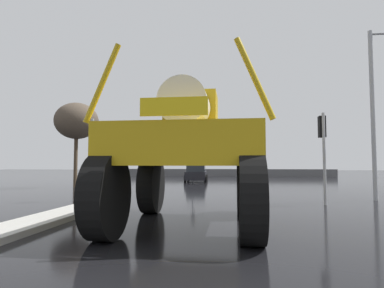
{
  "coord_description": "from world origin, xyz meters",
  "views": [
    {
      "loc": [
        0.77,
        -1.57,
        1.58
      ],
      "look_at": [
        -0.78,
        10.28,
        2.31
      ],
      "focal_mm": 29.79,
      "sensor_mm": 36.0,
      "label": 1
    }
  ],
  "objects_px": {
    "traffic_signal_near_left": "(94,141)",
    "streetlight_near_right": "(376,104)",
    "oversize_sprayer": "(189,153)",
    "traffic_signal_near_right": "(323,138)",
    "traffic_signal_far_left": "(193,152)",
    "sedan_ahead": "(196,173)",
    "bare_tree_left": "(77,121)"
  },
  "relations": [
    {
      "from": "traffic_signal_near_right",
      "to": "traffic_signal_far_left",
      "type": "xyz_separation_m",
      "value": [
        -7.02,
        15.0,
        0.05
      ]
    },
    {
      "from": "oversize_sprayer",
      "to": "traffic_signal_near_left",
      "type": "xyz_separation_m",
      "value": [
        -4.79,
        4.76,
        0.69
      ]
    },
    {
      "from": "oversize_sprayer",
      "to": "sedan_ahead",
      "type": "distance_m",
      "value": 20.01
    },
    {
      "from": "oversize_sprayer",
      "to": "sedan_ahead",
      "type": "height_order",
      "value": "oversize_sprayer"
    },
    {
      "from": "traffic_signal_near_left",
      "to": "traffic_signal_far_left",
      "type": "xyz_separation_m",
      "value": [
        2.36,
        15.0,
        0.1
      ]
    },
    {
      "from": "sedan_ahead",
      "to": "traffic_signal_far_left",
      "type": "xyz_separation_m",
      "value": [
        -0.29,
        -0.1,
        1.92
      ]
    },
    {
      "from": "sedan_ahead",
      "to": "traffic_signal_near_left",
      "type": "height_order",
      "value": "traffic_signal_near_left"
    },
    {
      "from": "sedan_ahead",
      "to": "traffic_signal_near_right",
      "type": "xyz_separation_m",
      "value": [
        6.73,
        -15.11,
        1.87
      ]
    },
    {
      "from": "traffic_signal_near_left",
      "to": "traffic_signal_near_right",
      "type": "distance_m",
      "value": 9.38
    },
    {
      "from": "traffic_signal_far_left",
      "to": "streetlight_near_right",
      "type": "bearing_deg",
      "value": -53.9
    },
    {
      "from": "traffic_signal_near_right",
      "to": "bare_tree_left",
      "type": "height_order",
      "value": "bare_tree_left"
    },
    {
      "from": "oversize_sprayer",
      "to": "traffic_signal_near_right",
      "type": "xyz_separation_m",
      "value": [
        4.59,
        4.76,
        0.74
      ]
    },
    {
      "from": "oversize_sprayer",
      "to": "traffic_signal_near_right",
      "type": "height_order",
      "value": "oversize_sprayer"
    },
    {
      "from": "traffic_signal_near_right",
      "to": "bare_tree_left",
      "type": "distance_m",
      "value": 15.64
    },
    {
      "from": "sedan_ahead",
      "to": "traffic_signal_near_right",
      "type": "height_order",
      "value": "traffic_signal_near_right"
    },
    {
      "from": "streetlight_near_right",
      "to": "traffic_signal_far_left",
      "type": "bearing_deg",
      "value": 126.1
    },
    {
      "from": "oversize_sprayer",
      "to": "streetlight_near_right",
      "type": "distance_m",
      "value": 9.99
    },
    {
      "from": "sedan_ahead",
      "to": "traffic_signal_near_right",
      "type": "bearing_deg",
      "value": -158.62
    },
    {
      "from": "oversize_sprayer",
      "to": "streetlight_near_right",
      "type": "xyz_separation_m",
      "value": [
        7.3,
        6.41,
        2.31
      ]
    },
    {
      "from": "oversize_sprayer",
      "to": "traffic_signal_near_right",
      "type": "relative_size",
      "value": 1.55
    },
    {
      "from": "traffic_signal_near_left",
      "to": "streetlight_near_right",
      "type": "bearing_deg",
      "value": 7.81
    },
    {
      "from": "oversize_sprayer",
      "to": "traffic_signal_near_left",
      "type": "distance_m",
      "value": 6.78
    },
    {
      "from": "traffic_signal_near_left",
      "to": "traffic_signal_far_left",
      "type": "height_order",
      "value": "traffic_signal_far_left"
    },
    {
      "from": "traffic_signal_far_left",
      "to": "streetlight_near_right",
      "type": "xyz_separation_m",
      "value": [
        9.73,
        -13.34,
        1.52
      ]
    },
    {
      "from": "oversize_sprayer",
      "to": "traffic_signal_far_left",
      "type": "bearing_deg",
      "value": 6.98
    },
    {
      "from": "bare_tree_left",
      "to": "traffic_signal_far_left",
      "type": "bearing_deg",
      "value": 49.41
    },
    {
      "from": "traffic_signal_near_left",
      "to": "streetlight_near_right",
      "type": "xyz_separation_m",
      "value": [
        12.08,
        1.66,
        1.62
      ]
    },
    {
      "from": "traffic_signal_near_right",
      "to": "oversize_sprayer",
      "type": "bearing_deg",
      "value": -134.0
    },
    {
      "from": "sedan_ahead",
      "to": "traffic_signal_near_left",
      "type": "distance_m",
      "value": 15.44
    },
    {
      "from": "oversize_sprayer",
      "to": "traffic_signal_near_right",
      "type": "bearing_deg",
      "value": -44.04
    },
    {
      "from": "traffic_signal_far_left",
      "to": "bare_tree_left",
      "type": "xyz_separation_m",
      "value": [
        -6.83,
        -7.98,
        1.77
      ]
    },
    {
      "from": "sedan_ahead",
      "to": "traffic_signal_near_left",
      "type": "bearing_deg",
      "value": 167.43
    }
  ]
}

